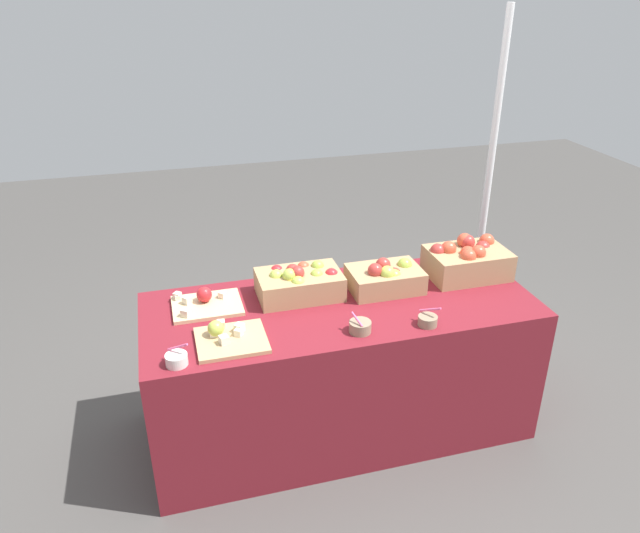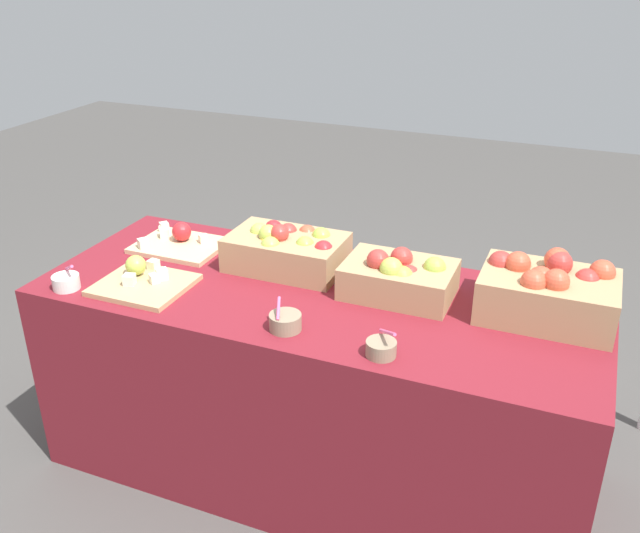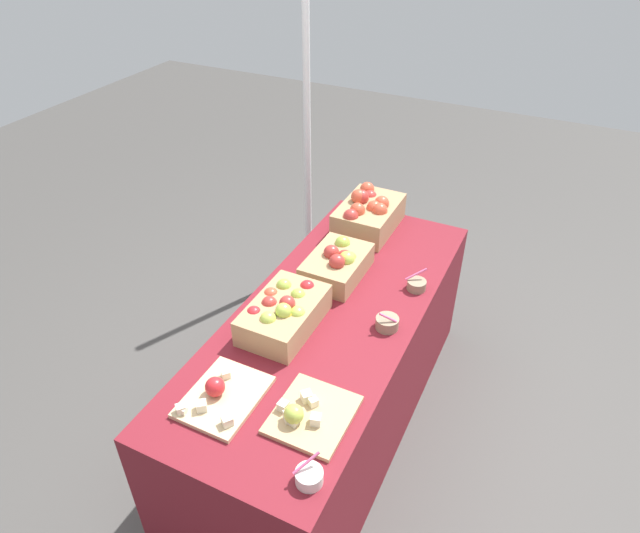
{
  "view_description": "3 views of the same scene",
  "coord_description": "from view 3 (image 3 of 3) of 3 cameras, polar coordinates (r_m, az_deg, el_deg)",
  "views": [
    {
      "loc": [
        -0.78,
        -2.42,
        2.19
      ],
      "look_at": [
        -0.11,
        -0.01,
        0.96
      ],
      "focal_mm": 33.88,
      "sensor_mm": 36.0,
      "label": 1
    },
    {
      "loc": [
        0.8,
        -1.91,
        1.82
      ],
      "look_at": [
        -0.02,
        0.07,
        0.8
      ],
      "focal_mm": 38.83,
      "sensor_mm": 36.0,
      "label": 2
    },
    {
      "loc": [
        -1.74,
        -0.8,
        2.35
      ],
      "look_at": [
        -0.06,
        0.02,
        1.01
      ],
      "focal_mm": 31.51,
      "sensor_mm": 36.0,
      "label": 3
    }
  ],
  "objects": [
    {
      "name": "table",
      "position": [
        2.75,
        1.0,
        -10.47
      ],
      "size": [
        1.9,
        0.76,
        0.74
      ],
      "primitive_type": "cube",
      "color": "maroon",
      "rests_on": "ground_plane"
    },
    {
      "name": "apple_crate_left",
      "position": [
        3.04,
        4.93,
        5.4
      ],
      "size": [
        0.41,
        0.28,
        0.21
      ],
      "color": "tan",
      "rests_on": "table"
    },
    {
      "name": "apple_crate_right",
      "position": [
        2.38,
        -3.69,
        -4.66
      ],
      "size": [
        0.41,
        0.26,
        0.18
      ],
      "color": "tan",
      "rests_on": "table"
    },
    {
      "name": "ground_plane",
      "position": [
        3.03,
        0.93,
        -15.35
      ],
      "size": [
        10.0,
        10.0,
        0.0
      ],
      "primitive_type": "plane",
      "color": "#474442"
    },
    {
      "name": "apple_crate_middle",
      "position": [
        2.67,
        1.82,
        0.31
      ],
      "size": [
        0.36,
        0.24,
        0.16
      ],
      "color": "tan",
      "rests_on": "table"
    },
    {
      "name": "cutting_board_back",
      "position": [
        2.15,
        -10.03,
        -12.77
      ],
      "size": [
        0.33,
        0.26,
        0.09
      ],
      "color": "#D1B284",
      "rests_on": "table"
    },
    {
      "name": "sample_bowl_far",
      "position": [
        1.91,
        -1.11,
        -20.55
      ],
      "size": [
        0.1,
        0.09,
        0.1
      ],
      "color": "silver",
      "rests_on": "table"
    },
    {
      "name": "sample_bowl_mid",
      "position": [
        2.65,
        9.78,
        -1.83
      ],
      "size": [
        0.1,
        0.1,
        0.1
      ],
      "color": "gray",
      "rests_on": "table"
    },
    {
      "name": "tent_pole",
      "position": [
        3.52,
        -1.31,
        13.37
      ],
      "size": [
        0.04,
        0.04,
        2.04
      ],
      "primitive_type": "cylinder",
      "color": "white",
      "rests_on": "ground_plane"
    },
    {
      "name": "sample_bowl_near",
      "position": [
        2.41,
        6.83,
        -5.7
      ],
      "size": [
        0.1,
        0.1,
        0.1
      ],
      "color": "gray",
      "rests_on": "table"
    },
    {
      "name": "cutting_board_front",
      "position": [
        2.06,
        -1.22,
        -14.75
      ],
      "size": [
        0.3,
        0.27,
        0.09
      ],
      "color": "tan",
      "rests_on": "table"
    }
  ]
}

